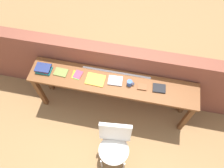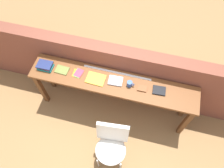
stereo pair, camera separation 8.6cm
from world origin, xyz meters
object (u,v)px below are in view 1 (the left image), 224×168
object	(u,v)px
chair_white_moulded	(114,144)
book_open_centre	(95,80)
book_repair_rightmost	(159,88)
leather_journal_brown	(142,87)
mug	(130,83)
magazine_cycling	(61,72)
book_stack_leftmost	(43,69)
pamphlet_pile_colourful	(77,75)

from	to	relation	value
chair_white_moulded	book_open_centre	xyz separation A→B (m)	(-0.44, 0.77, 0.36)
chair_white_moulded	book_repair_rightmost	size ratio (longest dim) A/B	4.94
chair_white_moulded	book_open_centre	world-z (taller)	book_open_centre
leather_journal_brown	book_repair_rightmost	bearing A→B (deg)	4.30
mug	leather_journal_brown	bearing A→B (deg)	-2.69
magazine_cycling	book_repair_rightmost	bearing A→B (deg)	3.50
mug	chair_white_moulded	bearing A→B (deg)	-94.78
book_open_centre	mug	xyz separation A→B (m)	(0.50, 0.02, 0.04)
magazine_cycling	book_stack_leftmost	bearing A→B (deg)	-174.25
magazine_cycling	leather_journal_brown	distance (m)	1.22
magazine_cycling	leather_journal_brown	bearing A→B (deg)	2.41
chair_white_moulded	leather_journal_brown	world-z (taller)	leather_journal_brown
chair_white_moulded	book_open_centre	distance (m)	0.96
pamphlet_pile_colourful	leather_journal_brown	size ratio (longest dim) A/B	1.33
mug	book_repair_rightmost	bearing A→B (deg)	2.21
book_stack_leftmost	magazine_cycling	xyz separation A→B (m)	(0.26, 0.01, -0.03)
pamphlet_pile_colourful	book_stack_leftmost	bearing A→B (deg)	-177.79
pamphlet_pile_colourful	leather_journal_brown	xyz separation A→B (m)	(0.97, -0.02, 0.01)
book_stack_leftmost	leather_journal_brown	xyz separation A→B (m)	(1.48, -0.00, -0.03)
book_repair_rightmost	book_open_centre	bearing A→B (deg)	178.92
pamphlet_pile_colourful	mug	distance (m)	0.79
mug	magazine_cycling	bearing A→B (deg)	179.71
book_stack_leftmost	book_repair_rightmost	size ratio (longest dim) A/B	1.28
book_open_centre	leather_journal_brown	bearing A→B (deg)	3.15
chair_white_moulded	book_stack_leftmost	world-z (taller)	book_stack_leftmost
chair_white_moulded	pamphlet_pile_colourful	size ratio (longest dim) A/B	5.17
chair_white_moulded	magazine_cycling	size ratio (longest dim) A/B	4.55
book_stack_leftmost	mug	distance (m)	1.30
magazine_cycling	book_open_centre	xyz separation A→B (m)	(0.54, -0.02, -0.00)
book_stack_leftmost	book_open_centre	bearing A→B (deg)	-0.87
magazine_cycling	book_open_centre	bearing A→B (deg)	0.46
book_stack_leftmost	pamphlet_pile_colourful	bearing A→B (deg)	2.21
book_open_centre	book_stack_leftmost	bearing A→B (deg)	-178.57
pamphlet_pile_colourful	mug	bearing A→B (deg)	-0.94
book_open_centre	book_repair_rightmost	bearing A→B (deg)	4.48
pamphlet_pile_colourful	leather_journal_brown	bearing A→B (deg)	-1.27
magazine_cycling	pamphlet_pile_colourful	world-z (taller)	magazine_cycling
pamphlet_pile_colourful	book_repair_rightmost	world-z (taller)	book_repair_rightmost
chair_white_moulded	mug	distance (m)	0.89
mug	leather_journal_brown	xyz separation A→B (m)	(0.18, -0.01, -0.03)
book_stack_leftmost	mug	xyz separation A→B (m)	(1.30, 0.01, 0.01)
book_stack_leftmost	mug	size ratio (longest dim) A/B	2.10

